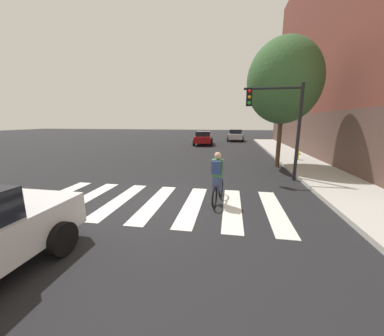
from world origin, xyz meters
The scene contains 8 objects.
ground_plane centered at (0.00, 0.00, 0.00)m, with size 120.00×120.00×0.00m, color black.
crosswalk_stripes centered at (0.00, 0.00, 0.01)m, with size 8.06×3.46×0.01m.
sedan_mid centered at (-0.64, 18.16, 0.77)m, with size 2.22×4.41×1.49m.
sedan_far centered at (3.00, 23.71, 0.78)m, with size 2.14×4.42×1.51m.
cyclist centered at (2.01, 0.33, 0.84)m, with size 0.39×1.70×1.69m.
traffic_light_near centered at (4.44, 3.74, 2.86)m, with size 2.47×0.28×4.20m.
fire_hydrant centered at (6.71, 8.71, 0.53)m, with size 0.33×0.22×0.78m.
street_tree_near centered at (5.12, 6.82, 4.73)m, with size 3.94×3.94×7.01m.
Camera 1 is at (2.38, -6.58, 2.65)m, focal length 20.68 mm.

